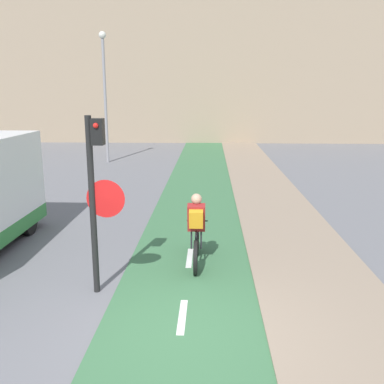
% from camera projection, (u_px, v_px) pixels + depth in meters
% --- Properties ---
extents(ground_plane, '(120.00, 120.00, 0.00)m').
position_uv_depth(ground_plane, '(180.00, 335.00, 6.37)').
color(ground_plane, slate).
extents(bike_lane, '(2.55, 60.00, 0.02)m').
position_uv_depth(bike_lane, '(180.00, 334.00, 6.37)').
color(bike_lane, '#3D7047').
rests_on(bike_lane, ground_plane).
extents(sidewalk_strip, '(2.40, 60.00, 0.05)m').
position_uv_depth(sidewalk_strip, '(348.00, 337.00, 6.26)').
color(sidewalk_strip, gray).
rests_on(sidewalk_strip, ground_plane).
extents(building_row_background, '(60.00, 5.20, 10.51)m').
position_uv_depth(building_row_background, '(205.00, 69.00, 31.84)').
color(building_row_background, gray).
rests_on(building_row_background, ground_plane).
extents(traffic_light_pole, '(0.67, 0.26, 3.16)m').
position_uv_depth(traffic_light_pole, '(96.00, 186.00, 7.32)').
color(traffic_light_pole, black).
rests_on(traffic_light_pole, ground_plane).
extents(street_lamp_far, '(0.36, 0.36, 6.44)m').
position_uv_depth(street_lamp_far, '(105.00, 84.00, 21.35)').
color(street_lamp_far, gray).
rests_on(street_lamp_far, ground_plane).
extents(cyclist_near, '(0.46, 1.78, 1.53)m').
position_uv_depth(cyclist_near, '(196.00, 232.00, 8.82)').
color(cyclist_near, black).
rests_on(cyclist_near, ground_plane).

